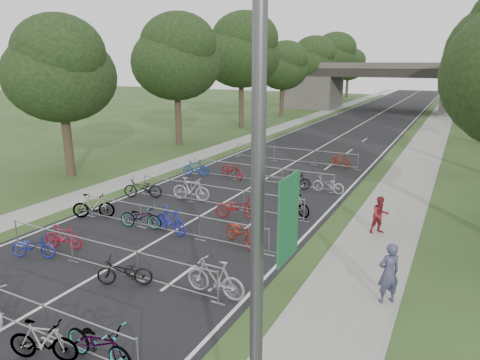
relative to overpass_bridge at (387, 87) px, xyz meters
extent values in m
cube|color=black|center=(0.00, -15.00, -3.53)|extent=(11.00, 140.00, 0.01)
cube|color=gray|center=(8.00, -15.00, -3.53)|extent=(3.00, 140.00, 0.01)
cube|color=gray|center=(-7.50, -15.00, -3.53)|extent=(2.00, 140.00, 0.01)
cube|color=silver|center=(0.00, -15.00, -3.53)|extent=(0.12, 140.00, 0.00)
cube|color=#45433E|center=(-11.50, 0.00, -1.03)|extent=(8.00, 8.00, 5.00)
cube|color=#45433E|center=(11.50, 0.00, -1.03)|extent=(8.00, 8.00, 5.00)
cube|color=black|center=(0.00, 0.00, 2.07)|extent=(30.00, 8.00, 1.20)
cube|color=#45433E|center=(0.00, -3.80, 3.07)|extent=(30.00, 0.40, 0.90)
cube|color=#45433E|center=(0.00, 3.80, 3.07)|extent=(30.00, 0.40, 0.90)
cylinder|color=#4C4C51|center=(8.30, -63.00, 0.47)|extent=(0.18, 0.18, 8.00)
cube|color=#175330|center=(8.72, -63.00, 1.67)|extent=(0.03, 0.65, 1.10)
cylinder|color=#33261C|center=(-11.50, -49.00, -1.43)|extent=(0.56, 0.56, 4.20)
ellipsoid|color=black|center=(-11.50, -49.00, 2.68)|extent=(6.72, 6.72, 5.51)
sphere|color=black|center=(-10.90, -49.50, 4.03)|extent=(5.38, 5.38, 5.38)
sphere|color=black|center=(-12.00, -48.50, 1.84)|extent=(4.37, 4.37, 4.37)
cylinder|color=#33261C|center=(-11.50, -37.00, -1.17)|extent=(0.56, 0.56, 4.72)
ellipsoid|color=black|center=(-11.50, -37.00, 3.46)|extent=(7.56, 7.56, 6.20)
sphere|color=black|center=(-10.90, -37.50, 4.97)|extent=(6.05, 6.05, 6.05)
sphere|color=black|center=(-12.00, -36.50, 2.51)|extent=(4.91, 4.91, 4.91)
cylinder|color=#33261C|center=(-11.50, -25.00, -0.91)|extent=(0.56, 0.56, 5.25)
ellipsoid|color=black|center=(-11.50, -25.00, 4.24)|extent=(8.40, 8.40, 6.89)
sphere|color=black|center=(-10.90, -25.50, 5.92)|extent=(6.72, 6.72, 6.72)
sphere|color=black|center=(-12.00, -24.50, 3.19)|extent=(5.46, 5.46, 5.46)
cylinder|color=#33261C|center=(-11.50, -13.00, -1.43)|extent=(0.56, 0.56, 4.20)
ellipsoid|color=black|center=(-11.50, -13.00, 2.68)|extent=(6.72, 6.72, 5.51)
sphere|color=black|center=(-10.90, -13.50, 4.03)|extent=(5.38, 5.38, 5.38)
sphere|color=black|center=(-12.00, -12.50, 1.84)|extent=(4.37, 4.37, 4.37)
cylinder|color=#33261C|center=(-11.50, -1.00, -1.17)|extent=(0.56, 0.56, 4.72)
ellipsoid|color=black|center=(-11.50, -1.00, 3.46)|extent=(7.56, 7.56, 6.20)
sphere|color=black|center=(-10.90, -1.50, 4.97)|extent=(6.05, 6.05, 6.05)
sphere|color=black|center=(-12.00, -0.50, 2.51)|extent=(4.91, 4.91, 4.91)
cylinder|color=#33261C|center=(-11.50, 11.00, -0.91)|extent=(0.56, 0.56, 5.25)
ellipsoid|color=black|center=(-11.50, 11.00, 4.24)|extent=(8.40, 8.40, 6.89)
sphere|color=black|center=(-10.90, 10.50, 5.92)|extent=(6.72, 6.72, 6.72)
sphere|color=black|center=(-12.00, 11.50, 3.19)|extent=(5.46, 5.46, 5.46)
cylinder|color=#33261C|center=(-11.50, 23.00, -1.43)|extent=(0.56, 0.56, 4.20)
ellipsoid|color=black|center=(-11.50, 23.00, 2.68)|extent=(6.72, 6.72, 5.51)
sphere|color=black|center=(-10.90, 22.50, 4.03)|extent=(5.38, 5.38, 5.38)
sphere|color=black|center=(-12.00, 23.50, 1.84)|extent=(4.37, 4.37, 4.37)
cylinder|color=#929499|center=(0.00, -61.40, -2.48)|extent=(9.20, 0.04, 0.04)
cylinder|color=#929499|center=(0.00, -61.40, -3.35)|extent=(9.20, 0.04, 0.04)
cylinder|color=#929499|center=(1.53, -61.40, -2.98)|extent=(0.05, 0.05, 1.10)
cube|color=#929499|center=(1.53, -61.40, -3.52)|extent=(0.50, 0.08, 0.03)
cylinder|color=#929499|center=(4.60, -61.40, -2.98)|extent=(0.05, 0.05, 1.10)
cylinder|color=#929499|center=(0.00, -57.80, -2.48)|extent=(9.20, 0.04, 0.04)
cylinder|color=#929499|center=(0.00, -57.80, -3.35)|extent=(9.20, 0.04, 0.04)
cylinder|color=#929499|center=(-4.60, -57.80, -2.98)|extent=(0.05, 0.05, 1.10)
cube|color=#929499|center=(-4.60, -57.80, -3.52)|extent=(0.50, 0.08, 0.03)
cylinder|color=#929499|center=(-1.53, -57.80, -2.98)|extent=(0.05, 0.05, 1.10)
cube|color=#929499|center=(-1.53, -57.80, -3.52)|extent=(0.50, 0.08, 0.03)
cylinder|color=#929499|center=(1.53, -57.80, -2.98)|extent=(0.05, 0.05, 1.10)
cube|color=#929499|center=(1.53, -57.80, -3.52)|extent=(0.50, 0.08, 0.03)
cylinder|color=#929499|center=(4.60, -57.80, -2.98)|extent=(0.05, 0.05, 1.10)
cube|color=#929499|center=(4.60, -57.80, -3.52)|extent=(0.50, 0.08, 0.03)
cylinder|color=#929499|center=(0.00, -54.00, -2.48)|extent=(9.20, 0.04, 0.04)
cylinder|color=#929499|center=(0.00, -54.00, -3.35)|extent=(9.20, 0.04, 0.04)
cylinder|color=#929499|center=(-4.60, -54.00, -2.98)|extent=(0.05, 0.05, 1.10)
cube|color=#929499|center=(-4.60, -54.00, -3.52)|extent=(0.50, 0.08, 0.03)
cylinder|color=#929499|center=(-1.53, -54.00, -2.98)|extent=(0.05, 0.05, 1.10)
cube|color=#929499|center=(-1.53, -54.00, -3.52)|extent=(0.50, 0.08, 0.03)
cylinder|color=#929499|center=(1.53, -54.00, -2.98)|extent=(0.05, 0.05, 1.10)
cube|color=#929499|center=(1.53, -54.00, -3.52)|extent=(0.50, 0.08, 0.03)
cylinder|color=#929499|center=(4.60, -54.00, -2.98)|extent=(0.05, 0.05, 1.10)
cube|color=#929499|center=(4.60, -54.00, -3.52)|extent=(0.50, 0.08, 0.03)
cylinder|color=#929499|center=(0.00, -50.00, -2.48)|extent=(9.20, 0.04, 0.04)
cylinder|color=#929499|center=(0.00, -50.00, -3.35)|extent=(9.20, 0.04, 0.04)
cylinder|color=#929499|center=(-4.60, -50.00, -2.98)|extent=(0.05, 0.05, 1.10)
cube|color=#929499|center=(-4.60, -50.00, -3.52)|extent=(0.50, 0.08, 0.03)
cylinder|color=#929499|center=(-1.53, -50.00, -2.98)|extent=(0.05, 0.05, 1.10)
cube|color=#929499|center=(-1.53, -50.00, -3.52)|extent=(0.50, 0.08, 0.03)
cylinder|color=#929499|center=(1.53, -50.00, -2.98)|extent=(0.05, 0.05, 1.10)
cube|color=#929499|center=(1.53, -50.00, -3.52)|extent=(0.50, 0.08, 0.03)
cylinder|color=#929499|center=(4.60, -50.00, -2.98)|extent=(0.05, 0.05, 1.10)
cube|color=#929499|center=(4.60, -50.00, -3.52)|extent=(0.50, 0.08, 0.03)
cylinder|color=#929499|center=(0.00, -45.00, -2.48)|extent=(9.20, 0.04, 0.04)
cylinder|color=#929499|center=(0.00, -45.00, -3.35)|extent=(9.20, 0.04, 0.04)
cylinder|color=#929499|center=(-4.60, -45.00, -2.98)|extent=(0.05, 0.05, 1.10)
cube|color=#929499|center=(-4.60, -45.00, -3.52)|extent=(0.50, 0.08, 0.03)
cylinder|color=#929499|center=(-1.53, -45.00, -2.98)|extent=(0.05, 0.05, 1.10)
cube|color=#929499|center=(-1.53, -45.00, -3.52)|extent=(0.50, 0.08, 0.03)
cylinder|color=#929499|center=(1.53, -45.00, -2.98)|extent=(0.05, 0.05, 1.10)
cube|color=#929499|center=(1.53, -45.00, -3.52)|extent=(0.50, 0.08, 0.03)
cylinder|color=#929499|center=(4.60, -45.00, -2.98)|extent=(0.05, 0.05, 1.10)
cube|color=#929499|center=(4.60, -45.00, -3.52)|extent=(0.50, 0.08, 0.03)
cylinder|color=#929499|center=(0.00, -39.00, -2.48)|extent=(9.20, 0.04, 0.04)
cylinder|color=#929499|center=(0.00, -39.00, -3.35)|extent=(9.20, 0.04, 0.04)
cylinder|color=#929499|center=(-4.60, -39.00, -2.98)|extent=(0.05, 0.05, 1.10)
cube|color=#929499|center=(-4.60, -39.00, -3.52)|extent=(0.50, 0.08, 0.03)
cylinder|color=#929499|center=(-1.53, -39.00, -2.98)|extent=(0.05, 0.05, 1.10)
cube|color=#929499|center=(-1.53, -39.00, -3.52)|extent=(0.50, 0.08, 0.03)
cylinder|color=#929499|center=(1.53, -39.00, -2.98)|extent=(0.05, 0.05, 1.10)
cube|color=#929499|center=(1.53, -39.00, -3.52)|extent=(0.50, 0.08, 0.03)
cylinder|color=#929499|center=(4.60, -39.00, -2.98)|extent=(0.05, 0.05, 1.10)
cube|color=#929499|center=(4.60, -39.00, -3.52)|extent=(0.50, 0.08, 0.03)
imported|color=#929499|center=(2.12, -61.94, -2.99)|extent=(1.87, 1.07, 1.08)
imported|color=#929499|center=(3.39, -61.39, -2.97)|extent=(2.15, 0.81, 1.12)
imported|color=navy|center=(-3.10, -58.22, -3.08)|extent=(1.82, 1.19, 0.90)
imported|color=maroon|center=(-2.76, -57.13, -3.05)|extent=(1.68, 0.86, 0.97)
imported|color=black|center=(1.34, -58.23, -3.05)|extent=(1.93, 1.37, 0.96)
imported|color=#9D9DA4|center=(4.30, -57.45, -2.91)|extent=(2.07, 0.60, 1.24)
imported|color=#929499|center=(-4.30, -54.06, -2.95)|extent=(1.96, 1.44, 1.17)
imported|color=#929499|center=(-1.51, -54.03, -3.02)|extent=(2.03, 1.05, 1.02)
imported|color=#1C239F|center=(0.00, -53.90, -2.95)|extent=(2.02, 1.05, 1.17)
imported|color=maroon|center=(3.25, -53.64, -3.00)|extent=(2.11, 1.57, 1.06)
imported|color=black|center=(-4.30, -50.55, -2.99)|extent=(2.18, 1.49, 1.08)
imported|color=#A6A6AE|center=(-1.72, -49.77, -2.91)|extent=(2.14, 0.92, 1.24)
imported|color=maroon|center=(1.66, -50.97, -3.01)|extent=(2.13, 1.32, 1.06)
imported|color=#929499|center=(3.91, -49.37, -2.99)|extent=(1.88, 1.11, 1.09)
imported|color=navy|center=(-4.30, -45.34, -3.02)|extent=(1.79, 1.00, 1.04)
imported|color=maroon|center=(-1.92, -44.83, -2.98)|extent=(2.20, 1.53, 1.10)
imported|color=black|center=(2.51, -45.48, -3.01)|extent=(1.75, 1.34, 1.05)
imported|color=#A7A7AF|center=(4.30, -45.09, -3.05)|extent=(1.89, 0.78, 0.97)
imported|color=#9D2F16|center=(3.32, -38.65, -3.03)|extent=(1.73, 1.05, 1.01)
imported|color=#373953|center=(9.09, -55.34, -2.57)|extent=(0.83, 0.80, 1.92)
imported|color=maroon|center=(7.90, -49.81, -2.73)|extent=(0.99, 0.96, 1.61)
camera|label=1|loc=(10.47, -67.68, 3.52)|focal=32.00mm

